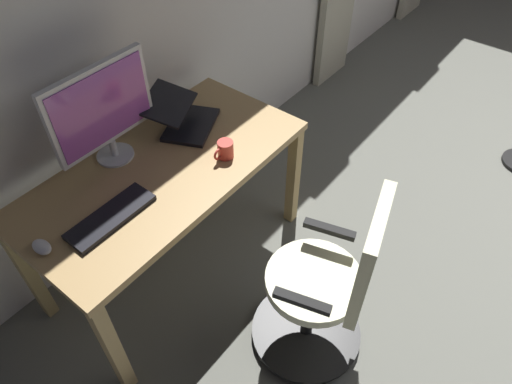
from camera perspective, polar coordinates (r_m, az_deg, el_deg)
The scene contains 7 objects.
desk at distance 2.33m, azimuth -11.06°, elevation 1.37°, with size 1.43×0.71×0.76m.
office_chair at distance 2.14m, azimuth 8.80°, elevation -11.76°, with size 0.56×0.56×1.03m.
computer_monitor at distance 2.21m, azimuth -18.41°, elevation 9.60°, with size 0.53×0.18×0.48m.
computer_keyboard at distance 2.07m, azimuth -17.42°, elevation -2.91°, with size 0.40×0.14×0.02m, color black.
laptop at distance 2.46m, azimuth -9.05°, elevation 9.12°, with size 0.43×0.44×0.16m.
computer_mouse at distance 2.05m, azimuth -24.88°, elevation -6.15°, with size 0.06×0.10×0.04m, color silver.
mug_coffee at distance 2.24m, azimuth -3.84°, elevation 5.21°, with size 0.12×0.08×0.09m.
Camera 1 is at (2.91, -1.04, 2.26)m, focal length 32.50 mm.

